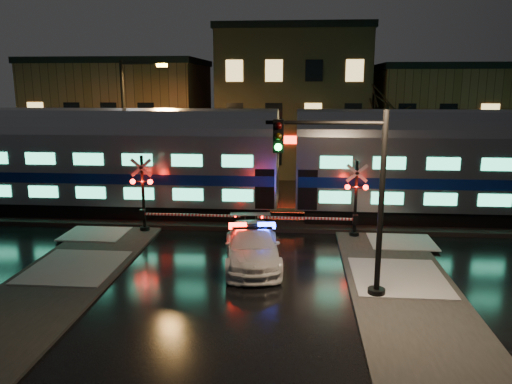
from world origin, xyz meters
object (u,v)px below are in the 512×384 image
at_px(police_car, 252,246).
at_px(crossing_signal_left, 150,202).
at_px(crossing_signal_right, 348,207).
at_px(traffic_light, 351,201).
at_px(streetlight, 129,122).

distance_m(police_car, crossing_signal_left, 6.89).
bearing_deg(crossing_signal_right, traffic_light, -95.22).
bearing_deg(crossing_signal_right, crossing_signal_left, 179.98).
bearing_deg(traffic_light, police_car, 149.08).
bearing_deg(crossing_signal_left, crossing_signal_right, -0.02).
xyz_separation_m(police_car, streetlight, (-8.73, 10.69, 4.31)).
distance_m(crossing_signal_left, traffic_light, 11.75).
distance_m(traffic_light, streetlight, 18.56).
xyz_separation_m(crossing_signal_left, streetlight, (-3.18, 6.70, 3.48)).
bearing_deg(crossing_signal_right, streetlight, 152.83).
xyz_separation_m(police_car, crossing_signal_left, (-5.55, 4.00, 0.83)).
height_order(police_car, crossing_signal_left, crossing_signal_left).
height_order(crossing_signal_right, crossing_signal_left, crossing_signal_left).
bearing_deg(streetlight, crossing_signal_left, -64.60).
bearing_deg(police_car, traffic_light, -46.59).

